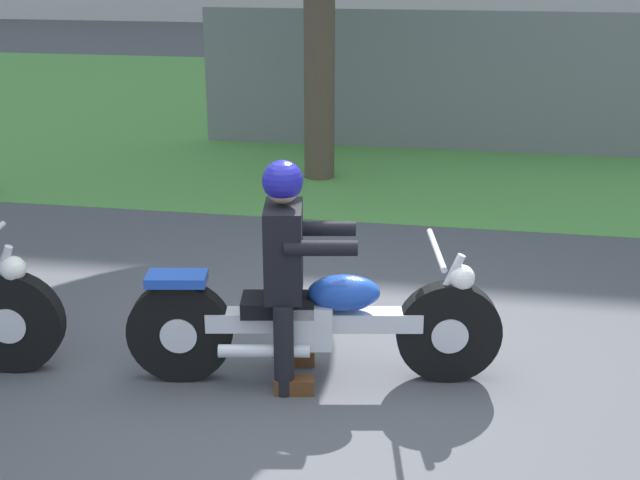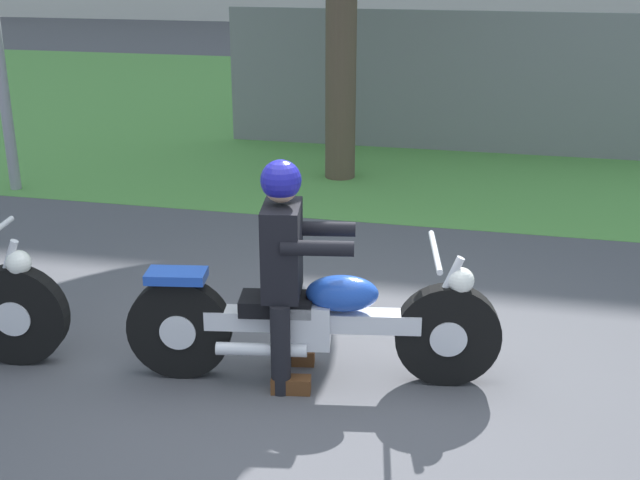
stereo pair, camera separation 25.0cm
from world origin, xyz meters
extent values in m
plane|color=#4C4C51|center=(0.00, 0.00, 0.00)|extent=(120.00, 120.00, 0.00)
cube|color=#549342|center=(0.00, 9.24, 0.00)|extent=(60.00, 12.00, 0.01)
cylinder|color=black|center=(0.80, 0.29, 0.32)|extent=(0.66, 0.23, 0.64)
cylinder|color=silver|center=(0.80, 0.29, 0.32)|extent=(0.25, 0.18, 0.23)
cylinder|color=black|center=(-0.82, 0.00, 0.32)|extent=(0.66, 0.23, 0.64)
cylinder|color=silver|center=(-0.82, 0.00, 0.32)|extent=(0.25, 0.18, 0.23)
cube|color=silver|center=(-0.01, 0.15, 0.40)|extent=(1.32, 0.37, 0.12)
cube|color=silver|center=(-0.06, 0.14, 0.38)|extent=(0.36, 0.29, 0.28)
ellipsoid|color=#1E47B2|center=(0.16, 0.18, 0.58)|extent=(0.47, 0.31, 0.22)
cube|color=black|center=(-0.23, 0.11, 0.50)|extent=(0.47, 0.31, 0.10)
cube|color=#1E47B2|center=(-0.82, 0.00, 0.67)|extent=(0.39, 0.26, 0.06)
cylinder|color=silver|center=(0.75, 0.28, 0.57)|extent=(0.26, 0.09, 0.53)
cylinder|color=silver|center=(0.70, 0.27, 0.86)|extent=(0.15, 0.66, 0.04)
sphere|color=white|center=(0.86, 0.30, 0.68)|extent=(0.16, 0.16, 0.16)
cylinder|color=silver|center=(-0.28, -0.04, 0.26)|extent=(0.56, 0.17, 0.08)
cylinder|color=black|center=(-0.22, 0.29, 0.29)|extent=(0.12, 0.12, 0.57)
cube|color=#593319|center=(-0.16, 0.30, 0.05)|extent=(0.25, 0.14, 0.10)
cylinder|color=black|center=(-0.16, -0.06, 0.29)|extent=(0.12, 0.12, 0.57)
cube|color=#593319|center=(-0.10, -0.05, 0.05)|extent=(0.25, 0.14, 0.10)
cube|color=black|center=(-0.19, 0.11, 0.85)|extent=(0.28, 0.41, 0.56)
cylinder|color=black|center=(0.00, 0.32, 0.93)|extent=(0.43, 0.16, 0.09)
cylinder|color=black|center=(0.06, -0.02, 0.93)|extent=(0.43, 0.16, 0.09)
sphere|color=#D8A884|center=(-0.19, 0.11, 1.25)|extent=(0.20, 0.20, 0.20)
sphere|color=navy|center=(-0.19, 0.11, 1.28)|extent=(0.24, 0.24, 0.24)
cylinder|color=black|center=(-1.91, -0.08, 0.33)|extent=(0.67, 0.23, 0.66)
cylinder|color=silver|center=(-1.91, -0.08, 0.33)|extent=(0.25, 0.18, 0.23)
sphere|color=white|center=(-1.85, -0.07, 0.69)|extent=(0.16, 0.16, 0.16)
cylinder|color=brown|center=(-0.83, 4.84, 1.58)|extent=(0.35, 0.35, 3.17)
cube|color=slate|center=(0.80, 6.49, 0.90)|extent=(7.00, 0.06, 1.80)
camera|label=1|loc=(0.82, -4.29, 2.54)|focal=45.77mm
camera|label=2|loc=(1.07, -4.24, 2.54)|focal=45.77mm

